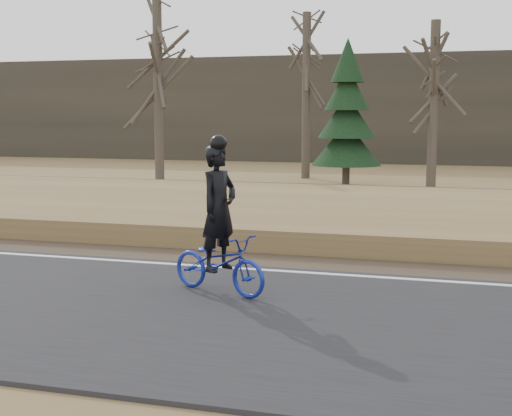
# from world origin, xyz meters

# --- Properties ---
(ballast) EXTENTS (120.00, 3.00, 0.45)m
(ballast) POSITION_xyz_m (0.00, 8.00, 0.23)
(ballast) COLOR slate
(ballast) RESTS_ON ground
(railroad) EXTENTS (120.00, 2.40, 0.29)m
(railroad) POSITION_xyz_m (0.00, 8.00, 0.53)
(railroad) COLOR black
(railroad) RESTS_ON ballast
(treeline_backdrop) EXTENTS (120.00, 4.00, 6.00)m
(treeline_backdrop) POSITION_xyz_m (0.00, 30.00, 3.00)
(treeline_backdrop) COLOR #383328
(treeline_backdrop) RESTS_ON ground
(cyclist) EXTENTS (1.82, 1.17, 2.38)m
(cyclist) POSITION_xyz_m (-4.53, -1.48, 0.85)
(cyclist) COLOR navy
(cyclist) RESTS_ON road
(bare_tree_far_left) EXTENTS (0.36, 0.36, 7.73)m
(bare_tree_far_left) POSITION_xyz_m (-12.45, 14.16, 3.86)
(bare_tree_far_left) COLOR #4D4538
(bare_tree_far_left) RESTS_ON ground
(bare_tree_left) EXTENTS (0.36, 0.36, 6.96)m
(bare_tree_left) POSITION_xyz_m (-7.55, 18.42, 3.48)
(bare_tree_left) COLOR #4D4538
(bare_tree_left) RESTS_ON ground
(bare_tree_near_left) EXTENTS (0.36, 0.36, 6.05)m
(bare_tree_near_left) POSITION_xyz_m (-2.17, 15.15, 3.02)
(bare_tree_near_left) COLOR #4D4538
(bare_tree_near_left) RESTS_ON ground
(conifer) EXTENTS (2.60, 2.60, 5.52)m
(conifer) POSITION_xyz_m (-5.28, 15.09, 2.61)
(conifer) COLOR #4D4538
(conifer) RESTS_ON ground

